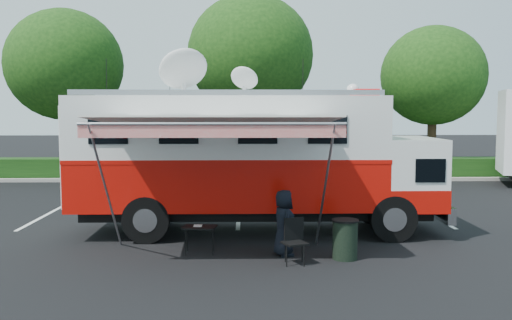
{
  "coord_description": "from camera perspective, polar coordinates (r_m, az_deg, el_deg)",
  "views": [
    {
      "loc": [
        -0.34,
        -15.04,
        3.26
      ],
      "look_at": [
        0.0,
        0.5,
        1.9
      ],
      "focal_mm": 40.0,
      "sensor_mm": 36.0,
      "label": 1
    }
  ],
  "objects": [
    {
      "name": "trash_bin",
      "position": [
        12.75,
        8.89,
        -7.83
      ],
      "size": [
        0.59,
        0.59,
        0.88
      ],
      "color": "black",
      "rests_on": "ground_plane"
    },
    {
      "name": "ground_plane",
      "position": [
        15.39,
        0.04,
        -7.23
      ],
      "size": [
        120.0,
        120.0,
        0.0
      ],
      "primitive_type": "plane",
      "color": "black",
      "rests_on": "ground"
    },
    {
      "name": "stall_lines",
      "position": [
        18.33,
        -1.74,
        -5.23
      ],
      "size": [
        24.12,
        5.5,
        0.01
      ],
      "color": "silver",
      "rests_on": "ground_plane"
    },
    {
      "name": "folding_chair",
      "position": [
        12.29,
        3.84,
        -7.67
      ],
      "size": [
        0.6,
        0.63,
        0.96
      ],
      "color": "black",
      "rests_on": "ground_plane"
    },
    {
      "name": "command_truck",
      "position": [
        15.09,
        -0.28,
        0.16
      ],
      "size": [
        9.66,
        2.66,
        4.64
      ],
      "color": "black",
      "rests_on": "ground_plane"
    },
    {
      "name": "awning",
      "position": [
        12.3,
        -4.1,
        3.72
      ],
      "size": [
        5.27,
        2.72,
        3.18
      ],
      "color": "silver",
      "rests_on": "ground_plane"
    },
    {
      "name": "person",
      "position": [
        13.02,
        2.77,
        -9.5
      ],
      "size": [
        0.64,
        0.82,
        1.49
      ],
      "primitive_type": "imported",
      "rotation": [
        0.0,
        0.0,
        1.82
      ],
      "color": "black",
      "rests_on": "ground_plane"
    },
    {
      "name": "back_border",
      "position": [
        28.04,
        1.8,
        8.56
      ],
      "size": [
        60.0,
        6.14,
        8.87
      ],
      "color": "#9E998E",
      "rests_on": "ground_plane"
    },
    {
      "name": "folding_table",
      "position": [
        13.12,
        -5.65,
        -6.81
      ],
      "size": [
        0.81,
        0.62,
        0.63
      ],
      "color": "black",
      "rests_on": "ground_plane"
    }
  ]
}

